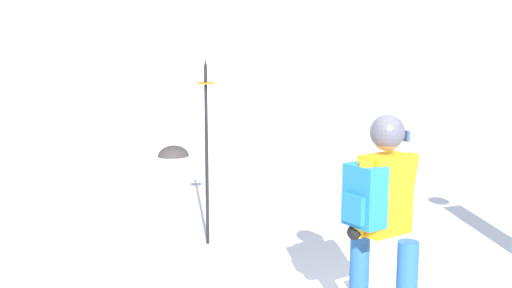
{
  "coord_description": "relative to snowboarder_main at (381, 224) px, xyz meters",
  "views": [
    {
      "loc": [
        -2.37,
        -3.79,
        2.29
      ],
      "look_at": [
        -0.02,
        3.16,
        1.0
      ],
      "focal_mm": 44.95,
      "sensor_mm": 36.0,
      "label": 1
    }
  ],
  "objects": [
    {
      "name": "snowboarder_main",
      "position": [
        0.0,
        0.0,
        0.0
      ],
      "size": [
        0.7,
        1.78,
        1.71
      ],
      "color": "#D11E5B",
      "rests_on": "ground"
    },
    {
      "name": "ridge_peak_main",
      "position": [
        7.46,
        29.45,
        -0.92
      ],
      "size": [
        38.46,
        34.62,
        17.42
      ],
      "color": "white",
      "rests_on": "ground"
    },
    {
      "name": "ridge_peak_far",
      "position": [
        26.53,
        45.95,
        -0.92
      ],
      "size": [
        24.85,
        22.37,
        11.37
      ],
      "color": "white",
      "rests_on": "ground"
    },
    {
      "name": "rock_small",
      "position": [
        -0.0,
        7.62,
        -0.92
      ],
      "size": [
        0.58,
        0.49,
        0.4
      ],
      "color": "#383333",
      "rests_on": "ground"
    },
    {
      "name": "piste_marker_near",
      "position": [
        -0.63,
        2.6,
        0.23
      ],
      "size": [
        0.2,
        0.2,
        2.02
      ],
      "color": "black",
      "rests_on": "ground"
    }
  ]
}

